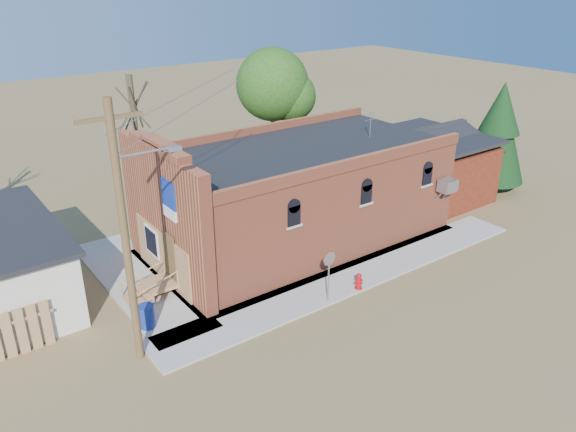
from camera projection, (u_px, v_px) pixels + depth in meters
ground at (342, 297)px, 22.97m from camera, size 120.00×120.00×0.00m
sidewalk_south at (354, 276)px, 24.43m from camera, size 19.00×2.20×0.08m
sidewalk_west at (138, 282)px, 23.97m from camera, size 2.60×10.00×0.08m
brick_bar at (294, 195)px, 26.98m from camera, size 16.40×7.97×6.30m
red_shed at (430, 159)px, 32.35m from camera, size 5.40×6.40×4.30m
utility_pole at (126, 232)px, 17.53m from camera, size 3.12×0.26×9.00m
tree_bare_near at (133, 105)px, 28.55m from camera, size 2.80×2.80×7.65m
tree_leafy at (272, 85)px, 33.80m from camera, size 4.40×4.40×8.15m
evergreen_tree at (499, 130)px, 32.83m from camera, size 3.60×3.60×6.50m
fire_hydrant at (359, 281)px, 23.29m from camera, size 0.40×0.38×0.71m
stop_sign at (329, 263)px, 21.84m from camera, size 0.61×0.09×2.24m
trash_barrel at (147, 316)px, 20.75m from camera, size 0.66×0.66×0.90m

